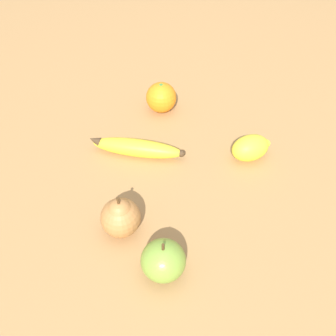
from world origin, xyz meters
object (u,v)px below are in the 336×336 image
Objects in this scene: apple at (163,260)px; lemon at (250,148)px; orange at (161,97)px; banana at (136,148)px; pear at (120,216)px.

lemon is (-0.27, -0.16, -0.01)m from apple.
orange is at bearing -67.44° from lemon.
banana is 0.23m from lemon.
orange is at bearing -98.02° from banana.
apple is 0.32m from lemon.
lemon is at bearing -171.97° from banana.
pear reaches higher than lemon.
banana is at bearing -28.60° from lemon.
banana is 2.52× the size of orange.
pear is at bearing 95.62° from banana.
pear is 1.12× the size of apple.
orange is at bearing -115.28° from apple.
lemon is (-0.09, 0.23, -0.01)m from orange.
apple is (0.18, 0.38, -0.00)m from orange.
apple reaches higher than banana.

